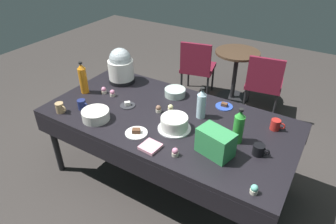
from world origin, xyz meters
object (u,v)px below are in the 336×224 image
frosted_layer_cake (174,123)px  cupcake_cocoa (158,109)px  dessert_plate_charcoal (128,105)px  maroon_chair_left (197,65)px  soda_bottle_orange_juice (83,79)px  round_cafe_table (236,67)px  coffee_mug_navy (82,105)px  glass_salad_bowl (175,92)px  coffee_mug_black (259,150)px  dessert_plate_cobalt (224,106)px  coffee_mug_red (276,125)px  potluck_table (168,123)px  cupcake_berry (104,90)px  ceramic_snack_bowl (96,115)px  maroon_chair_right (264,81)px  soda_carton (215,143)px  cupcake_mint (254,189)px  cupcake_vanilla (112,93)px  cupcake_lemon (171,108)px  slow_cooker (121,66)px  cupcake_rose (175,152)px  soda_bottle_lime_soda (239,127)px  coffee_mug_tan (60,108)px  soda_bottle_water (201,104)px

frosted_layer_cake → cupcake_cocoa: frosted_layer_cake is taller
dessert_plate_charcoal → maroon_chair_left: (-0.12, 1.69, -0.27)m
soda_bottle_orange_juice → round_cafe_table: size_ratio=0.45×
coffee_mug_navy → maroon_chair_left: size_ratio=0.14×
glass_salad_bowl → coffee_mug_black: (0.97, -0.43, 0.01)m
dessert_plate_cobalt → coffee_mug_red: bearing=-12.7°
potluck_table → cupcake_berry: size_ratio=32.59×
ceramic_snack_bowl → maroon_chair_right: size_ratio=0.28×
dessert_plate_cobalt → ceramic_snack_bowl: bearing=-138.2°
dessert_plate_charcoal → maroon_chair_right: 1.90m
coffee_mug_navy → soda_carton: size_ratio=0.45×
potluck_table → maroon_chair_left: bearing=107.9°
ceramic_snack_bowl → coffee_mug_black: bearing=11.9°
soda_bottle_orange_juice → maroon_chair_left: size_ratio=0.38×
ceramic_snack_bowl → glass_salad_bowl: bearing=62.6°
ceramic_snack_bowl → maroon_chair_right: bearing=65.3°
coffee_mug_red → cupcake_mint: bearing=-84.9°
potluck_table → frosted_layer_cake: size_ratio=8.00×
cupcake_vanilla → cupcake_lemon: same height
cupcake_lemon → coffee_mug_navy: size_ratio=0.58×
maroon_chair_right → slow_cooker: bearing=-131.8°
dessert_plate_charcoal → cupcake_rose: bearing=-26.8°
soda_bottle_lime_soda → frosted_layer_cake: bearing=-167.0°
potluck_table → dessert_plate_charcoal: (-0.42, -0.04, 0.07)m
potluck_table → coffee_mug_black: bearing=-5.3°
coffee_mug_tan → potluck_table: bearing=27.1°
cupcake_berry → soda_bottle_water: 1.02m
maroon_chair_left → soda_bottle_orange_juice: bearing=-103.4°
maroon_chair_left → cupcake_mint: bearing=-55.5°
dessert_plate_cobalt → cupcake_cocoa: 0.61m
cupcake_berry → coffee_mug_navy: 0.33m
dessert_plate_cobalt → soda_bottle_lime_soda: (0.28, -0.43, 0.13)m
dessert_plate_charcoal → cupcake_lemon: (0.39, 0.13, 0.02)m
ceramic_snack_bowl → soda_carton: 1.06m
glass_salad_bowl → soda_bottle_lime_soda: soda_bottle_lime_soda is taller
cupcake_rose → round_cafe_table: cupcake_rose is taller
cupcake_vanilla → maroon_chair_left: bearing=85.7°
coffee_mug_red → soda_bottle_lime_soda: bearing=-124.0°
ceramic_snack_bowl → slow_cooker: bearing=111.3°
soda_bottle_lime_soda → coffee_mug_tan: 1.56m
maroon_chair_right → round_cafe_table: bearing=154.1°
slow_cooker → dessert_plate_charcoal: bearing=-45.4°
cupcake_berry → soda_carton: 1.34m
cupcake_rose → soda_bottle_water: bearing=97.0°
frosted_layer_cake → soda_carton: 0.42m
coffee_mug_black → round_cafe_table: (-0.88, 1.95, -0.29)m
dessert_plate_cobalt → cupcake_rose: cupcake_rose is taller
glass_salad_bowl → coffee_mug_tan: 1.07m
cupcake_rose → cupcake_berry: bearing=158.0°
potluck_table → soda_carton: bearing=-23.1°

